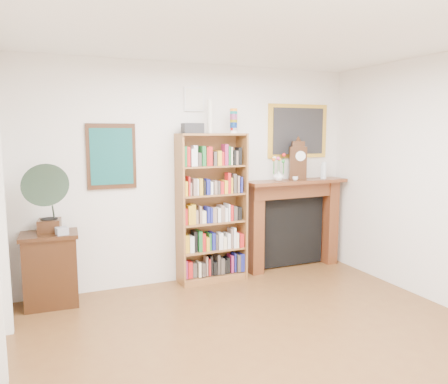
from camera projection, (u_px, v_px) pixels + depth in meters
name	position (u px, v px, depth m)	size (l,w,h in m)	color
room	(301.00, 202.00, 3.39)	(4.51, 5.01, 2.81)	brown
teal_poster	(111.00, 156.00, 5.20)	(0.58, 0.04, 0.78)	black
small_picture	(194.00, 99.00, 5.51)	(0.26, 0.04, 0.30)	white
gilt_painting	(298.00, 131.00, 6.17)	(0.95, 0.04, 0.75)	gold
bookshelf	(212.00, 200.00, 5.61)	(0.90, 0.35, 2.21)	brown
side_cabinet	(51.00, 269.00, 4.88)	(0.61, 0.44, 0.83)	black
fireplace	(293.00, 215.00, 6.21)	(1.52, 0.40, 1.28)	#4A1F11
gramophone	(48.00, 195.00, 4.69)	(0.55, 0.65, 0.78)	black
cd_stack	(62.00, 231.00, 4.75)	(0.12, 0.12, 0.08)	#B8B8C5
mantel_clock	(298.00, 161.00, 6.05)	(0.26, 0.21, 0.54)	black
flower_vase	(278.00, 176.00, 5.95)	(0.13, 0.13, 0.14)	white
teacup	(295.00, 178.00, 6.00)	(0.08, 0.08, 0.06)	silver
bottle_left	(324.00, 170.00, 6.24)	(0.07, 0.07, 0.24)	silver
bottle_right	(323.00, 172.00, 6.25)	(0.06, 0.06, 0.20)	silver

